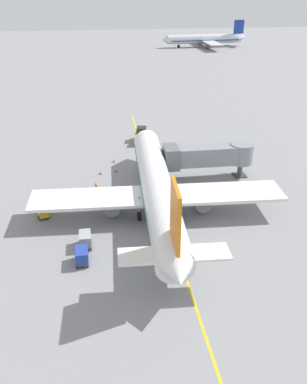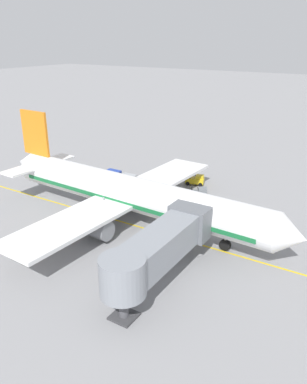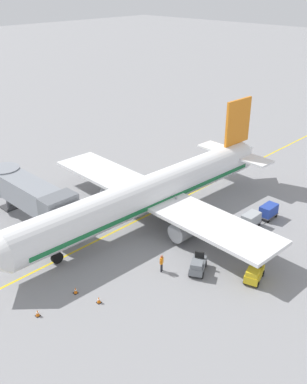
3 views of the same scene
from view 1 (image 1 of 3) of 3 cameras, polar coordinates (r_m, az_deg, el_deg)
name	(u,v)px [view 1 (image 1 of 3)]	position (r m, az deg, el deg)	size (l,w,h in m)	color
ground_plane	(162,207)	(54.10, 1.18, -1.97)	(400.00, 400.00, 0.00)	gray
gate_lead_in_line	(162,207)	(54.10, 1.18, -1.97)	(0.24, 80.00, 0.01)	gold
parked_airliner	(157,189)	(51.44, 0.50, 0.43)	(30.20, 37.32, 10.63)	white
jet_bridge	(208,155)	(61.03, 7.26, 4.85)	(12.82, 3.50, 4.98)	gray
pushback_tractor	(141,136)	(75.37, -1.62, 7.44)	(2.89, 4.70, 2.40)	gold
baggage_tug_lead	(78,199)	(55.38, -9.98, -0.86)	(2.26, 2.77, 1.62)	slate
baggage_tug_trailing	(42,210)	(53.61, -14.55, -2.32)	(1.90, 2.74, 1.62)	gold
baggage_cart_front	(85,239)	(46.59, -9.04, -6.14)	(1.32, 2.91, 1.58)	#4C4C51
baggage_cart_second_in_train	(82,255)	(44.16, -9.46, -8.21)	(1.32, 2.91, 1.58)	#4C4C51
ground_crew_wing_walker	(96,188)	(57.14, -7.60, 0.50)	(0.39, 0.69, 1.69)	#232328
safety_cone_nose_left	(101,172)	(63.39, -7.03, 2.61)	(0.36, 0.36, 0.59)	black
safety_cone_nose_right	(116,170)	(63.99, -4.98, 2.95)	(0.36, 0.36, 0.59)	black
safety_cone_wing_tip	(114,160)	(67.39, -5.25, 4.20)	(0.36, 0.36, 0.59)	black
distant_taxiing_airliner	(205,39)	(186.04, 6.83, 19.45)	(35.44, 28.66, 10.10)	silver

